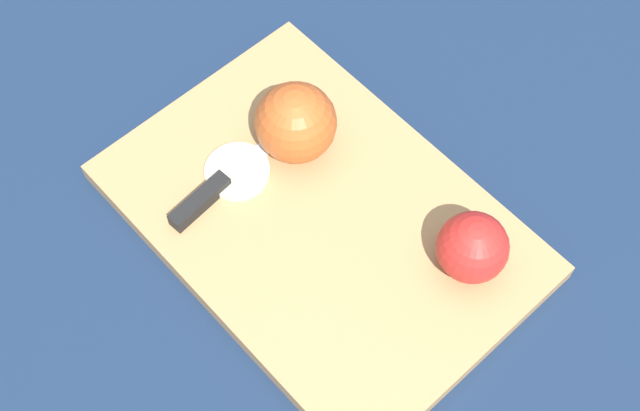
{
  "coord_description": "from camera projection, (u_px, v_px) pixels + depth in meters",
  "views": [
    {
      "loc": [
        -0.33,
        0.26,
        0.79
      ],
      "look_at": [
        0.0,
        0.0,
        0.04
      ],
      "focal_mm": 50.0,
      "sensor_mm": 36.0,
      "label": 1
    }
  ],
  "objects": [
    {
      "name": "ground_plane",
      "position": [
        320.0,
        226.0,
        0.89
      ],
      "size": [
        4.0,
        4.0,
        0.0
      ],
      "primitive_type": "plane",
      "color": "#14233D"
    },
    {
      "name": "cutting_board",
      "position": [
        320.0,
        221.0,
        0.88
      ],
      "size": [
        0.43,
        0.31,
        0.02
      ],
      "color": "#A37A4C",
      "rests_on": "ground_plane"
    },
    {
      "name": "apple_half_left",
      "position": [
        473.0,
        248.0,
        0.82
      ],
      "size": [
        0.07,
        0.07,
        0.07
      ],
      "rotation": [
        0.0,
        0.0,
        3.08
      ],
      "color": "red",
      "rests_on": "cutting_board"
    },
    {
      "name": "apple_half_right",
      "position": [
        296.0,
        123.0,
        0.88
      ],
      "size": [
        0.08,
        0.08,
        0.08
      ],
      "rotation": [
        0.0,
        0.0,
        2.12
      ],
      "color": "#AD4C1E",
      "rests_on": "cutting_board"
    },
    {
      "name": "knife",
      "position": [
        212.0,
        192.0,
        0.88
      ],
      "size": [
        0.04,
        0.17,
        0.02
      ],
      "rotation": [
        0.0,
        0.0,
        -1.41
      ],
      "color": "silver",
      "rests_on": "cutting_board"
    },
    {
      "name": "apple_slice",
      "position": [
        237.0,
        171.0,
        0.89
      ],
      "size": [
        0.07,
        0.07,
        0.01
      ],
      "color": "beige",
      "rests_on": "cutting_board"
    }
  ]
}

